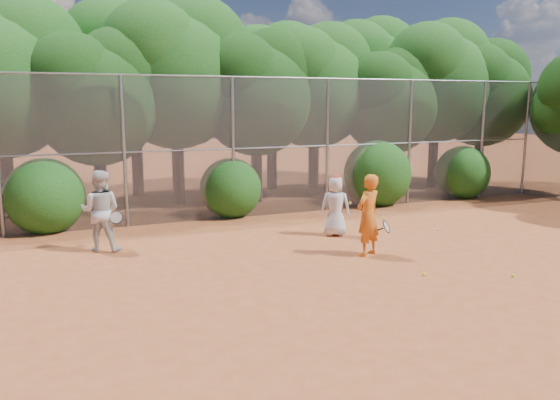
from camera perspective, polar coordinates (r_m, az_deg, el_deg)
name	(u,v)px	position (r m, az deg, el deg)	size (l,w,h in m)	color
ground	(375,272)	(11.00, 9.91, -7.44)	(80.00, 80.00, 0.00)	#A04B24
fence_back	(262,146)	(15.88, -1.88, 5.67)	(20.05, 0.09, 4.03)	gray
tree_1	(0,71)	(17.44, -27.18, 11.93)	(4.64, 4.03, 6.35)	black
tree_2	(97,92)	(16.71, -18.54, 10.64)	(3.99, 3.47, 5.47)	black
tree_3	(177,67)	(18.09, -10.75, 13.48)	(4.89, 4.26, 6.70)	black
tree_4	(257,88)	(18.17, -2.41, 11.62)	(4.19, 3.64, 5.73)	black
tree_5	(315,81)	(19.90, 3.72, 12.31)	(4.51, 3.92, 6.17)	black
tree_6	(390,97)	(20.25, 11.44, 10.46)	(3.86, 3.36, 5.29)	black
tree_7	(438,76)	(22.24, 16.14, 12.32)	(4.77, 4.14, 6.53)	black
tree_8	(483,89)	(23.28, 20.47, 10.82)	(4.25, 3.70, 5.82)	black
tree_10	(135,63)	(20.10, -14.96, 13.63)	(5.15, 4.48, 7.06)	black
tree_11	(273,79)	(20.96, -0.76, 12.54)	(4.64, 4.03, 6.35)	black
tree_12	(368,73)	(23.53, 9.19, 13.00)	(5.02, 4.37, 6.88)	black
bush_0	(45,193)	(15.30, -23.37, 0.70)	(2.00, 2.00, 2.00)	#164912
bush_1	(231,186)	(16.01, -5.19, 1.52)	(1.80, 1.80, 1.80)	#164912
bush_2	(377,171)	(18.09, 10.13, 3.03)	(2.20, 2.20, 2.20)	#164912
bush_3	(463,170)	(20.19, 18.54, 2.97)	(1.90, 1.90, 1.90)	#164912
player_yellow	(368,215)	(11.94, 9.19, -1.59)	(0.90, 0.68, 1.79)	orange
player_teen	(335,206)	(13.65, 5.81, -0.59)	(0.87, 0.74, 1.53)	silver
player_white	(101,211)	(12.81, -18.25, -1.08)	(1.07, 0.96, 1.82)	silver
ball_0	(375,238)	(13.58, 9.92, -3.89)	(0.07, 0.07, 0.07)	#C2E128
ball_1	(438,230)	(14.79, 16.14, -2.99)	(0.07, 0.07, 0.07)	#C2E128
ball_2	(513,276)	(11.43, 23.16, -7.27)	(0.07, 0.07, 0.07)	#C2E128
ball_4	(424,274)	(10.96, 14.82, -7.51)	(0.07, 0.07, 0.07)	#C2E128
ball_5	(383,218)	(15.91, 10.72, -1.84)	(0.07, 0.07, 0.07)	#C2E128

